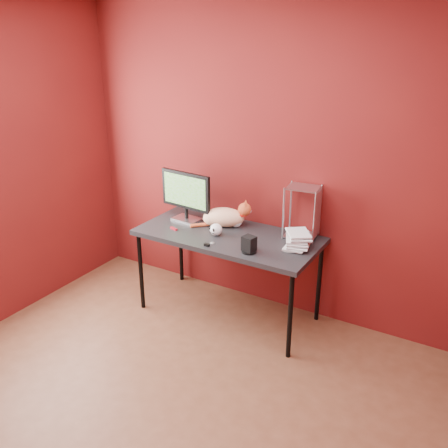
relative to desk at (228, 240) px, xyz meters
The scene contains 11 objects.
room 1.57m from the desk, 83.75° to the right, with size 3.52×3.52×2.61m.
desk is the anchor object (origin of this frame).
monitor 0.56m from the desk, 169.80° to the left, with size 0.50×0.18×0.43m.
cat 0.22m from the desk, 130.12° to the left, with size 0.46×0.33×0.24m.
skull_mug 0.14m from the desk, 135.18° to the right, with size 0.10×0.11×0.10m.
speaker 0.40m from the desk, 35.94° to the right, with size 0.11×0.11×0.13m.
book_stack 0.87m from the desk, ahead, with size 0.26×0.27×1.31m.
wire_rack 0.64m from the desk, 26.07° to the left, with size 0.27×0.23×0.43m.
pocket_knife 0.47m from the desk, 161.76° to the right, with size 0.08×0.02×0.02m, color maroon.
black_gadget 0.30m from the desk, 94.78° to the right, with size 0.04×0.03×0.02m, color black.
washer 0.23m from the desk, 94.56° to the right, with size 0.04×0.04×0.00m, color #ADACB1.
Camera 1 is at (1.72, -1.88, 2.36)m, focal length 40.00 mm.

